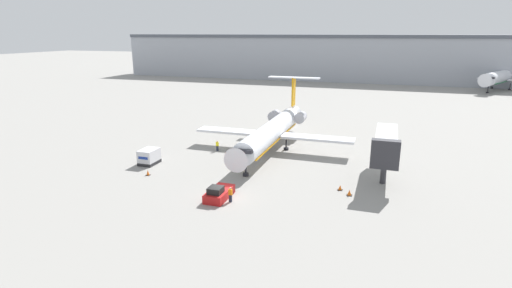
{
  "coord_description": "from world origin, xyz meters",
  "views": [
    {
      "loc": [
        16.64,
        -38.2,
        17.93
      ],
      "look_at": [
        0.0,
        11.66,
        3.19
      ],
      "focal_mm": 28.0,
      "sensor_mm": 36.0,
      "label": 1
    }
  ],
  "objects_px": {
    "worker_by_wing": "(217,146)",
    "jet_bridge": "(386,144)",
    "luggage_cart": "(149,157)",
    "worker_near_tug": "(230,194)",
    "pushback_tug": "(219,193)",
    "airplane_main": "(273,130)",
    "traffic_cone_left": "(148,173)",
    "traffic_cone_right": "(340,188)",
    "airplane_parked_far_left": "(502,77)",
    "traffic_cone_mid": "(349,193)"
  },
  "relations": [
    {
      "from": "worker_near_tug",
      "to": "traffic_cone_left",
      "type": "distance_m",
      "value": 14.1
    },
    {
      "from": "worker_near_tug",
      "to": "luggage_cart",
      "type": "bearing_deg",
      "value": 151.5
    },
    {
      "from": "worker_by_wing",
      "to": "traffic_cone_mid",
      "type": "distance_m",
      "value": 24.37
    },
    {
      "from": "worker_near_tug",
      "to": "jet_bridge",
      "type": "xyz_separation_m",
      "value": [
        15.67,
        13.33,
        3.55
      ]
    },
    {
      "from": "pushback_tug",
      "to": "luggage_cart",
      "type": "relative_size",
      "value": 1.5
    },
    {
      "from": "traffic_cone_mid",
      "to": "traffic_cone_left",
      "type": "bearing_deg",
      "value": -176.6
    },
    {
      "from": "airplane_main",
      "to": "traffic_cone_mid",
      "type": "distance_m",
      "value": 20.01
    },
    {
      "from": "worker_near_tug",
      "to": "jet_bridge",
      "type": "distance_m",
      "value": 20.88
    },
    {
      "from": "traffic_cone_left",
      "to": "airplane_parked_far_left",
      "type": "distance_m",
      "value": 123.44
    },
    {
      "from": "traffic_cone_left",
      "to": "traffic_cone_right",
      "type": "height_order",
      "value": "traffic_cone_left"
    },
    {
      "from": "pushback_tug",
      "to": "worker_near_tug",
      "type": "distance_m",
      "value": 1.69
    },
    {
      "from": "traffic_cone_left",
      "to": "traffic_cone_mid",
      "type": "xyz_separation_m",
      "value": [
        25.55,
        1.52,
        -0.03
      ]
    },
    {
      "from": "traffic_cone_right",
      "to": "jet_bridge",
      "type": "height_order",
      "value": "jet_bridge"
    },
    {
      "from": "pushback_tug",
      "to": "worker_by_wing",
      "type": "relative_size",
      "value": 2.65
    },
    {
      "from": "worker_near_tug",
      "to": "traffic_cone_right",
      "type": "distance_m",
      "value": 13.18
    },
    {
      "from": "jet_bridge",
      "to": "airplane_parked_far_left",
      "type": "bearing_deg",
      "value": 70.78
    },
    {
      "from": "luggage_cart",
      "to": "worker_near_tug",
      "type": "bearing_deg",
      "value": -28.5
    },
    {
      "from": "worker_near_tug",
      "to": "airplane_parked_far_left",
      "type": "distance_m",
      "value": 121.22
    },
    {
      "from": "pushback_tug",
      "to": "traffic_cone_left",
      "type": "distance_m",
      "value": 12.43
    },
    {
      "from": "traffic_cone_left",
      "to": "traffic_cone_mid",
      "type": "relative_size",
      "value": 1.08
    },
    {
      "from": "airplane_main",
      "to": "traffic_cone_left",
      "type": "xyz_separation_m",
      "value": [
        -12.16,
        -16.1,
        -2.87
      ]
    },
    {
      "from": "traffic_cone_right",
      "to": "airplane_parked_far_left",
      "type": "bearing_deg",
      "value": 69.52
    },
    {
      "from": "traffic_cone_mid",
      "to": "jet_bridge",
      "type": "height_order",
      "value": "jet_bridge"
    },
    {
      "from": "airplane_main",
      "to": "worker_by_wing",
      "type": "bearing_deg",
      "value": -159.28
    },
    {
      "from": "airplane_main",
      "to": "airplane_parked_far_left",
      "type": "height_order",
      "value": "airplane_parked_far_left"
    },
    {
      "from": "airplane_main",
      "to": "worker_near_tug",
      "type": "bearing_deg",
      "value": -86.65
    },
    {
      "from": "worker_by_wing",
      "to": "traffic_cone_right",
      "type": "bearing_deg",
      "value": -26.81
    },
    {
      "from": "pushback_tug",
      "to": "worker_by_wing",
      "type": "height_order",
      "value": "pushback_tug"
    },
    {
      "from": "luggage_cart",
      "to": "jet_bridge",
      "type": "bearing_deg",
      "value": 8.6
    },
    {
      "from": "worker_by_wing",
      "to": "jet_bridge",
      "type": "distance_m",
      "value": 25.55
    },
    {
      "from": "traffic_cone_mid",
      "to": "airplane_parked_far_left",
      "type": "relative_size",
      "value": 0.02
    },
    {
      "from": "airplane_parked_far_left",
      "to": "jet_bridge",
      "type": "bearing_deg",
      "value": -109.22
    },
    {
      "from": "luggage_cart",
      "to": "airplane_parked_far_left",
      "type": "xyz_separation_m",
      "value": [
        65.36,
        102.01,
        3.06
      ]
    },
    {
      "from": "luggage_cart",
      "to": "worker_near_tug",
      "type": "height_order",
      "value": "luggage_cart"
    },
    {
      "from": "traffic_cone_right",
      "to": "traffic_cone_mid",
      "type": "height_order",
      "value": "traffic_cone_mid"
    },
    {
      "from": "luggage_cart",
      "to": "worker_by_wing",
      "type": "relative_size",
      "value": 1.76
    },
    {
      "from": "jet_bridge",
      "to": "traffic_cone_left",
      "type": "bearing_deg",
      "value": -163.01
    },
    {
      "from": "airplane_main",
      "to": "traffic_cone_left",
      "type": "relative_size",
      "value": 41.33
    },
    {
      "from": "traffic_cone_left",
      "to": "traffic_cone_mid",
      "type": "distance_m",
      "value": 25.6
    },
    {
      "from": "traffic_cone_left",
      "to": "luggage_cart",
      "type": "bearing_deg",
      "value": 120.49
    },
    {
      "from": "traffic_cone_mid",
      "to": "airplane_main",
      "type": "bearing_deg",
      "value": 132.55
    },
    {
      "from": "airplane_main",
      "to": "traffic_cone_right",
      "type": "relative_size",
      "value": 49.04
    },
    {
      "from": "traffic_cone_left",
      "to": "traffic_cone_mid",
      "type": "bearing_deg",
      "value": 3.4
    },
    {
      "from": "jet_bridge",
      "to": "worker_near_tug",
      "type": "bearing_deg",
      "value": -139.61
    },
    {
      "from": "traffic_cone_left",
      "to": "worker_near_tug",
      "type": "bearing_deg",
      "value": -18.45
    },
    {
      "from": "traffic_cone_right",
      "to": "luggage_cart",
      "type": "bearing_deg",
      "value": 177.22
    },
    {
      "from": "airplane_main",
      "to": "worker_by_wing",
      "type": "xyz_separation_m",
      "value": [
        -8.08,
        -3.06,
        -2.35
      ]
    },
    {
      "from": "traffic_cone_right",
      "to": "airplane_parked_far_left",
      "type": "xyz_separation_m",
      "value": [
        38.59,
        103.31,
        3.83
      ]
    },
    {
      "from": "airplane_main",
      "to": "traffic_cone_left",
      "type": "bearing_deg",
      "value": -127.07
    },
    {
      "from": "luggage_cart",
      "to": "pushback_tug",
      "type": "bearing_deg",
      "value": -29.59
    }
  ]
}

